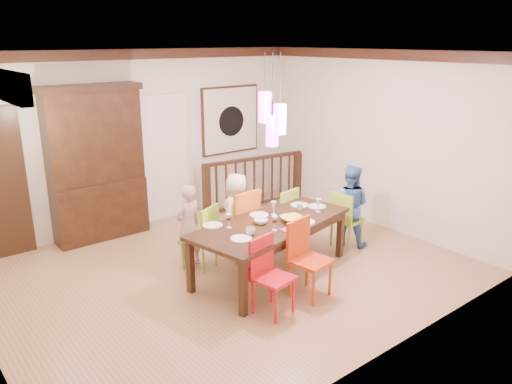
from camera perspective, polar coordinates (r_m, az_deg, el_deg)
floor at (r=6.97m, az=-2.91°, el=-8.93°), size 6.00×6.00×0.00m
ceiling at (r=6.26m, az=-3.33°, el=15.65°), size 6.00×6.00×0.00m
wall_back at (r=8.58m, az=-12.93°, el=5.90°), size 6.00×0.00×6.00m
wall_right at (r=8.52m, az=13.62°, el=5.77°), size 0.00×5.00×5.00m
crown_molding at (r=6.26m, az=-3.31°, el=14.92°), size 6.00×5.00×0.16m
white_doorway at (r=8.78m, az=-10.61°, el=3.62°), size 0.97×0.05×2.22m
painting at (r=9.42m, az=-2.94°, el=8.21°), size 1.25×0.06×1.25m
pendant_cluster at (r=6.25m, az=1.87°, el=8.35°), size 0.27×0.21×1.14m
dining_table at (r=6.62m, az=1.74°, el=-3.99°), size 2.44×1.47×0.75m
chair_far_left at (r=6.87m, az=-6.57°, el=-4.62°), size 0.55×0.55×0.92m
chair_far_mid at (r=7.16m, az=-2.09°, el=-3.02°), size 0.50×0.50×1.03m
chair_far_right at (r=7.62m, az=2.73°, el=-2.33°), size 0.47×0.47×0.91m
chair_near_left at (r=5.75m, az=2.03°, el=-9.14°), size 0.48×0.48×0.90m
chair_near_mid at (r=6.12m, az=6.29°, el=-7.15°), size 0.51×0.51×0.97m
chair_end_right at (r=7.67m, az=10.40°, el=-2.61°), size 0.44×0.44×0.88m
china_hutch at (r=8.10m, az=-17.81°, el=3.12°), size 1.53×0.46×2.41m
balustrade at (r=9.36m, az=-0.19°, el=1.27°), size 2.12×0.35×0.96m
person_far_left at (r=6.94m, az=-7.76°, el=-3.87°), size 0.47×0.34×1.18m
person_far_mid at (r=7.36m, az=-2.21°, el=-2.40°), size 0.69×0.58×1.20m
person_end_right at (r=7.71m, az=10.62°, el=-1.54°), size 0.72×0.77×1.26m
serving_bowl at (r=6.59m, az=4.11°, el=-3.10°), size 0.35×0.35×0.07m
small_bowl at (r=6.51m, az=0.58°, el=-3.38°), size 0.24×0.24×0.06m
cup_left at (r=6.13m, az=-0.65°, el=-4.52°), size 0.13×0.13×0.09m
cup_right at (r=7.04m, az=5.04°, el=-1.69°), size 0.12×0.12×0.09m
plate_far_left at (r=6.46m, az=-4.99°, el=-3.81°), size 0.26×0.26×0.01m
plate_far_mid at (r=6.81m, az=0.34°, el=-2.63°), size 0.26×0.26×0.01m
plate_far_right at (r=7.24m, az=5.00°, el=-1.48°), size 0.26×0.26×0.01m
plate_near_left at (r=6.02m, az=-1.72°, el=-5.36°), size 0.26×0.26×0.01m
plate_near_mid at (r=6.59m, az=5.62°, el=-3.41°), size 0.26×0.26×0.01m
plate_end_right at (r=7.20m, az=6.99°, el=-1.65°), size 0.26×0.26×0.01m
wine_glass_a at (r=6.35m, az=-3.13°, el=-3.32°), size 0.08×0.08×0.19m
wine_glass_b at (r=6.81m, az=2.03°, el=-1.85°), size 0.08×0.08×0.19m
wine_glass_c at (r=6.26m, az=2.14°, el=-3.60°), size 0.08×0.08×0.19m
wine_glass_d at (r=6.97m, az=7.12°, el=-1.51°), size 0.08×0.08×0.19m
napkin at (r=6.31m, az=3.67°, el=-4.30°), size 0.18×0.14×0.01m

